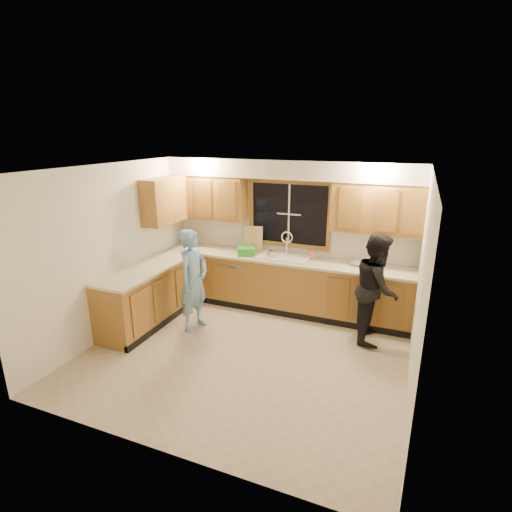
% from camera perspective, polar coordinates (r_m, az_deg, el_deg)
% --- Properties ---
extents(floor, '(4.20, 4.20, 0.00)m').
position_cam_1_polar(floor, '(5.65, -1.63, -13.80)').
color(floor, tan).
rests_on(floor, ground).
extents(ceiling, '(4.20, 4.20, 0.00)m').
position_cam_1_polar(ceiling, '(4.85, -1.88, 12.38)').
color(ceiling, white).
extents(wall_back, '(4.20, 0.00, 4.20)m').
position_cam_1_polar(wall_back, '(6.82, 4.70, 3.12)').
color(wall_back, white).
rests_on(wall_back, ground).
extents(wall_left, '(0.00, 3.80, 3.80)m').
position_cam_1_polar(wall_left, '(6.23, -19.73, 0.76)').
color(wall_left, white).
rests_on(wall_left, ground).
extents(wall_right, '(0.00, 3.80, 3.80)m').
position_cam_1_polar(wall_right, '(4.72, 22.35, -4.71)').
color(wall_right, white).
rests_on(wall_right, ground).
extents(base_cabinets_back, '(4.20, 0.60, 0.88)m').
position_cam_1_polar(base_cabinets_back, '(6.80, 3.77, -4.09)').
color(base_cabinets_back, '#A06E2E').
rests_on(base_cabinets_back, ground).
extents(base_cabinets_left, '(0.60, 1.90, 0.88)m').
position_cam_1_polar(base_cabinets_left, '(6.56, -15.02, -5.49)').
color(base_cabinets_left, '#A06E2E').
rests_on(base_cabinets_left, ground).
extents(countertop_back, '(4.20, 0.63, 0.04)m').
position_cam_1_polar(countertop_back, '(6.63, 3.81, -0.43)').
color(countertop_back, beige).
rests_on(countertop_back, base_cabinets_back).
extents(countertop_left, '(0.63, 1.90, 0.04)m').
position_cam_1_polar(countertop_left, '(6.39, -15.23, -1.71)').
color(countertop_left, beige).
rests_on(countertop_left, base_cabinets_left).
extents(upper_cabinets_left, '(1.35, 0.33, 0.75)m').
position_cam_1_polar(upper_cabinets_left, '(7.11, -6.73, 8.37)').
color(upper_cabinets_left, '#A06E2E').
rests_on(upper_cabinets_left, wall_back).
extents(upper_cabinets_right, '(1.35, 0.33, 0.75)m').
position_cam_1_polar(upper_cabinets_right, '(6.27, 16.96, 6.55)').
color(upper_cabinets_right, '#A06E2E').
rests_on(upper_cabinets_right, wall_back).
extents(upper_cabinets_return, '(0.33, 0.90, 0.75)m').
position_cam_1_polar(upper_cabinets_return, '(6.86, -12.99, 7.73)').
color(upper_cabinets_return, '#A06E2E').
rests_on(upper_cabinets_return, wall_left).
extents(soffit, '(4.20, 0.35, 0.30)m').
position_cam_1_polar(soffit, '(6.47, 4.47, 12.25)').
color(soffit, silver).
rests_on(soffit, wall_back).
extents(window_frame, '(1.44, 0.03, 1.14)m').
position_cam_1_polar(window_frame, '(6.74, 4.75, 5.99)').
color(window_frame, black).
rests_on(window_frame, wall_back).
extents(sink, '(0.86, 0.52, 0.57)m').
position_cam_1_polar(sink, '(6.66, 3.85, -0.67)').
color(sink, silver).
rests_on(sink, countertop_back).
extents(dishwasher, '(0.60, 0.56, 0.82)m').
position_cam_1_polar(dishwasher, '(7.09, -2.80, -3.40)').
color(dishwasher, white).
rests_on(dishwasher, floor).
extents(stove, '(0.58, 0.75, 0.90)m').
position_cam_1_polar(stove, '(6.15, -18.20, -7.24)').
color(stove, white).
rests_on(stove, floor).
extents(man, '(0.43, 0.61, 1.57)m').
position_cam_1_polar(man, '(6.08, -8.90, -3.44)').
color(man, '#6EA0D0').
rests_on(man, floor).
extents(woman, '(0.66, 0.82, 1.60)m').
position_cam_1_polar(woman, '(5.93, 16.85, -4.41)').
color(woman, black).
rests_on(woman, floor).
extents(knife_block, '(0.16, 0.16, 0.23)m').
position_cam_1_polar(knife_block, '(7.32, -8.87, 2.20)').
color(knife_block, olive).
rests_on(knife_block, countertop_back).
extents(cutting_board, '(0.35, 0.20, 0.43)m').
position_cam_1_polar(cutting_board, '(6.95, -0.40, 2.50)').
color(cutting_board, tan).
rests_on(cutting_board, countertop_back).
extents(dish_crate, '(0.37, 0.36, 0.14)m').
position_cam_1_polar(dish_crate, '(6.75, -1.39, 0.73)').
color(dish_crate, '#298F25').
rests_on(dish_crate, countertop_back).
extents(soap_bottle, '(0.10, 0.10, 0.18)m').
position_cam_1_polar(soap_bottle, '(6.62, 8.00, 0.41)').
color(soap_bottle, '#FF6188').
rests_on(soap_bottle, countertop_back).
extents(bowl, '(0.21, 0.21, 0.05)m').
position_cam_1_polar(bowl, '(6.44, 14.27, -1.07)').
color(bowl, silver).
rests_on(bowl, countertop_back).
extents(can_left, '(0.07, 0.07, 0.11)m').
position_cam_1_polar(can_left, '(6.53, 1.90, 0.01)').
color(can_left, beige).
rests_on(can_left, countertop_back).
extents(can_right, '(0.08, 0.08, 0.13)m').
position_cam_1_polar(can_right, '(6.59, 2.13, 0.26)').
color(can_right, beige).
rests_on(can_right, countertop_back).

